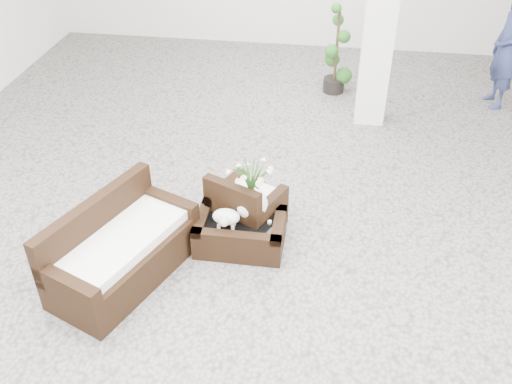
# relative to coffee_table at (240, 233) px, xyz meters

# --- Properties ---
(ground) EXTENTS (11.00, 11.00, 0.00)m
(ground) POSITION_rel_coffee_table_xyz_m (0.15, 0.21, -0.16)
(ground) COLOR gray
(ground) RESTS_ON ground
(coffee_table) EXTENTS (0.90, 0.60, 0.31)m
(coffee_table) POSITION_rel_coffee_table_xyz_m (0.00, 0.00, 0.00)
(coffee_table) COLOR black
(coffee_table) RESTS_ON ground
(sheep_figurine) EXTENTS (0.28, 0.23, 0.21)m
(sheep_figurine) POSITION_rel_coffee_table_xyz_m (-0.12, -0.10, 0.26)
(sheep_figurine) COLOR white
(sheep_figurine) RESTS_ON coffee_table
(planter_narcissus) EXTENTS (0.44, 0.44, 0.80)m
(planter_narcissus) POSITION_rel_coffee_table_xyz_m (0.10, 0.10, 0.56)
(planter_narcissus) COLOR white
(planter_narcissus) RESTS_ON coffee_table
(tealight) EXTENTS (0.04, 0.04, 0.03)m
(tealight) POSITION_rel_coffee_table_xyz_m (0.30, 0.02, 0.17)
(tealight) COLOR white
(tealight) RESTS_ON coffee_table
(armchair) EXTENTS (0.86, 0.85, 0.70)m
(armchair) POSITION_rel_coffee_table_xyz_m (0.02, 0.31, 0.19)
(armchair) COLOR black
(armchair) RESTS_ON ground
(loveseat) EXTENTS (1.24, 1.66, 0.80)m
(loveseat) POSITION_rel_coffee_table_xyz_m (-1.02, -0.61, 0.24)
(loveseat) COLOR black
(loveseat) RESTS_ON ground
(topiary) EXTENTS (0.36, 0.36, 1.36)m
(topiary) POSITION_rel_coffee_table_xyz_m (0.82, 3.83, 0.52)
(topiary) COLOR #21511A
(topiary) RESTS_ON ground
(shopper) EXTENTS (0.51, 0.68, 1.70)m
(shopper) POSITION_rel_coffee_table_xyz_m (3.21, 3.75, 0.69)
(shopper) COLOR navy
(shopper) RESTS_ON ground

